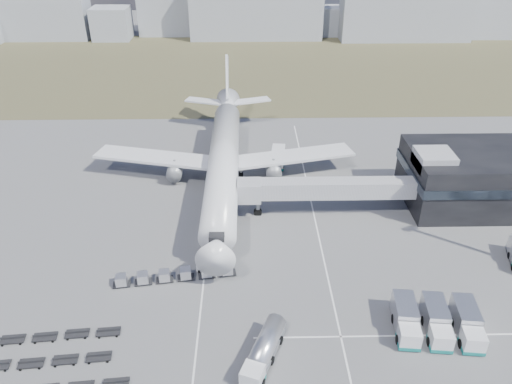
{
  "coord_description": "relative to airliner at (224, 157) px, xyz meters",
  "views": [
    {
      "loc": [
        4.46,
        -52.65,
        47.32
      ],
      "look_at": [
        5.91,
        21.42,
        4.0
      ],
      "focal_mm": 35.0,
      "sensor_mm": 36.0,
      "label": 1
    }
  ],
  "objects": [
    {
      "name": "ground",
      "position": [
        0.0,
        -32.38,
        -5.29
      ],
      "size": [
        420.0,
        420.0,
        0.0
      ],
      "primitive_type": "plane",
      "color": "#565659",
      "rests_on": "ground"
    },
    {
      "name": "grass_strip",
      "position": [
        0.0,
        77.62,
        -5.29
      ],
      "size": [
        420.0,
        90.0,
        0.01
      ],
      "primitive_type": "cube",
      "color": "#443E29",
      "rests_on": "ground"
    },
    {
      "name": "lane_markings",
      "position": [
        9.77,
        -29.38,
        -5.29
      ],
      "size": [
        47.12,
        110.0,
        0.01
      ],
      "color": "silver",
      "rests_on": "ground"
    },
    {
      "name": "terminal",
      "position": [
        47.77,
        -8.41,
        -0.04
      ],
      "size": [
        30.4,
        16.4,
        11.0
      ],
      "color": "black",
      "rests_on": "ground"
    },
    {
      "name": "jet_bridge",
      "position": [
        15.9,
        -11.95,
        -0.24
      ],
      "size": [
        30.3,
        3.8,
        7.05
      ],
      "color": "#939399",
      "rests_on": "ground"
    },
    {
      "name": "airliner",
      "position": [
        0.0,
        0.0,
        0.0
      ],
      "size": [
        51.59,
        64.53,
        17.62
      ],
      "color": "silver",
      "rests_on": "ground"
    },
    {
      "name": "skyline",
      "position": [
        16.19,
        117.93,
        5.04
      ],
      "size": [
        300.46,
        23.55,
        23.78
      ],
      "color": "#9498A1",
      "rests_on": "ground"
    },
    {
      "name": "fuel_tanker",
      "position": [
        6.15,
        -43.89,
        -3.71
      ],
      "size": [
        5.87,
        10.0,
        3.16
      ],
      "rotation": [
        0.0,
        0.0,
        -0.37
      ],
      "color": "silver",
      "rests_on": "ground"
    },
    {
      "name": "pushback_tug",
      "position": [
        -1.54,
        -27.36,
        -4.62
      ],
      "size": [
        3.31,
        2.58,
        1.35
      ],
      "primitive_type": "cube",
      "rotation": [
        0.0,
        0.0,
        -0.37
      ],
      "color": "silver",
      "rests_on": "ground"
    },
    {
      "name": "catering_truck",
      "position": [
        10.77,
        7.11,
        -3.73
      ],
      "size": [
        3.52,
        6.95,
        3.06
      ],
      "rotation": [
        0.0,
        0.0,
        -0.12
      ],
      "color": "silver",
      "rests_on": "ground"
    },
    {
      "name": "service_trucks_near",
      "position": [
        28.04,
        -39.67,
        -3.6
      ],
      "size": [
        11.03,
        8.81,
        3.12
      ],
      "rotation": [
        0.0,
        0.0,
        -0.11
      ],
      "color": "silver",
      "rests_on": "ground"
    },
    {
      "name": "uld_row",
      "position": [
        -6.08,
        -29.09,
        -4.34
      ],
      "size": [
        17.57,
        4.05,
        1.59
      ],
      "rotation": [
        0.0,
        0.0,
        0.15
      ],
      "color": "black",
      "rests_on": "ground"
    },
    {
      "name": "baggage_dollies",
      "position": [
        -22.96,
        -46.44,
        -4.94
      ],
      "size": [
        27.6,
        15.94,
        0.7
      ],
      "rotation": [
        0.0,
        0.0,
        0.09
      ],
      "color": "black",
      "rests_on": "ground"
    }
  ]
}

